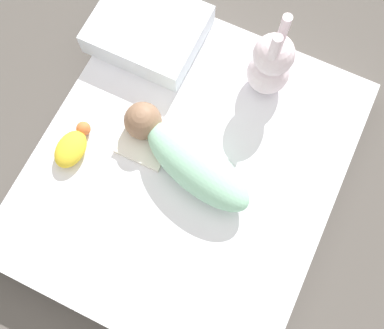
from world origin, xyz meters
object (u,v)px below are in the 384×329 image
object	(u,v)px
bunny_plush	(271,64)
pillow	(148,29)
turtle_plush	(72,146)
swaddled_baby	(187,158)

from	to	relation	value
bunny_plush	pillow	bearing A→B (deg)	91.11
bunny_plush	turtle_plush	xyz separation A→B (m)	(-0.53, 0.50, -0.10)
pillow	bunny_plush	distance (m)	0.48
pillow	turtle_plush	world-z (taller)	pillow
swaddled_baby	turtle_plush	xyz separation A→B (m)	(-0.12, 0.38, -0.04)
turtle_plush	swaddled_baby	bearing A→B (deg)	-72.18
turtle_plush	bunny_plush	bearing A→B (deg)	-43.66
bunny_plush	turtle_plush	bearing A→B (deg)	136.34
pillow	turtle_plush	xyz separation A→B (m)	(-0.52, 0.03, -0.02)
pillow	bunny_plush	bearing A→B (deg)	-88.89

